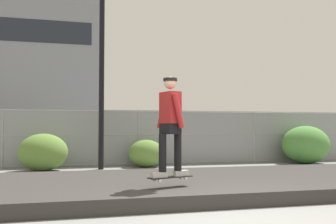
{
  "coord_description": "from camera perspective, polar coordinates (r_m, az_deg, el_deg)",
  "views": [
    {
      "loc": [
        -2.15,
        -4.91,
        1.24
      ],
      "look_at": [
        0.08,
        3.94,
        1.64
      ],
      "focal_mm": 40.38,
      "sensor_mm": 36.0,
      "label": 1
    }
  ],
  "objects": [
    {
      "name": "ground_plane",
      "position": [
        5.5,
        9.61,
        -15.48
      ],
      "size": [
        120.0,
        120.0,
        0.0
      ],
      "primitive_type": "plane",
      "color": "slate"
    },
    {
      "name": "gravel_berm",
      "position": [
        7.71,
        2.24,
        -10.84
      ],
      "size": [
        11.22,
        3.83,
        0.24
      ],
      "primitive_type": "cube",
      "color": "#33302D",
      "rests_on": "ground_plane"
    },
    {
      "name": "skateboard",
      "position": [
        6.49,
        0.34,
        -9.83
      ],
      "size": [
        0.82,
        0.44,
        0.07
      ],
      "color": "black"
    },
    {
      "name": "skater",
      "position": [
        6.44,
        0.34,
        -1.21
      ],
      "size": [
        0.72,
        0.62,
        1.7
      ],
      "color": "#B2ADA8",
      "rests_on": "skateboard"
    },
    {
      "name": "chain_fence",
      "position": [
        12.72,
        -4.43,
        -3.87
      ],
      "size": [
        25.55,
        0.06,
        1.85
      ],
      "color": "gray",
      "rests_on": "ground_plane"
    },
    {
      "name": "street_lamp",
      "position": [
        12.18,
        -9.92,
        14.41
      ],
      "size": [
        0.44,
        0.44,
        7.81
      ],
      "color": "black",
      "rests_on": "ground_plane"
    },
    {
      "name": "parked_car_near",
      "position": [
        15.93,
        -21.51,
        -3.76
      ],
      "size": [
        4.55,
        2.27,
        1.66
      ],
      "color": "#566B4C",
      "rests_on": "ground_plane"
    },
    {
      "name": "parked_car_mid",
      "position": [
        16.27,
        0.31,
        -3.91
      ],
      "size": [
        4.54,
        2.24,
        1.66
      ],
      "color": "black",
      "rests_on": "ground_plane"
    },
    {
      "name": "parked_car_far",
      "position": [
        18.71,
        18.73,
        -3.59
      ],
      "size": [
        4.5,
        2.14,
        1.66
      ],
      "color": "#474C54",
      "rests_on": "ground_plane"
    },
    {
      "name": "library_building",
      "position": [
        49.56,
        -23.38,
        7.29
      ],
      "size": [
        21.46,
        11.5,
        18.95
      ],
      "color": "slate",
      "rests_on": "ground_plane"
    },
    {
      "name": "shrub_left",
      "position": [
        11.64,
        -18.32,
        -5.79
      ],
      "size": [
        1.41,
        1.15,
        1.09
      ],
      "color": "#567A33",
      "rests_on": "ground_plane"
    },
    {
      "name": "shrub_center",
      "position": [
        12.17,
        -3.31,
        -6.26
      ],
      "size": [
        1.14,
        0.93,
        0.88
      ],
      "color": "#567A33",
      "rests_on": "ground_plane"
    },
    {
      "name": "shrub_right",
      "position": [
        14.25,
        20.06,
        -4.65
      ],
      "size": [
        1.72,
        1.41,
        1.33
      ],
      "color": "#477F38",
      "rests_on": "ground_plane"
    }
  ]
}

